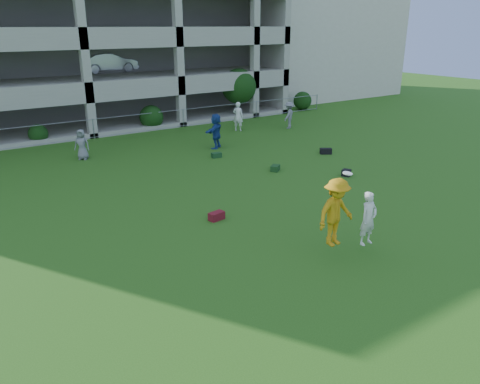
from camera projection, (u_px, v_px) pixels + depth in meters
ground at (310, 266)px, 13.20m from camera, size 100.00×100.00×0.00m
stucco_building at (293, 40)px, 45.49m from camera, size 16.00×14.00×10.00m
bystander_c at (82, 144)px, 23.42m from camera, size 0.89×0.83×1.53m
bystander_d at (216, 131)px, 25.51m from camera, size 1.75×1.50×1.90m
bystander_e at (238, 116)px, 29.71m from camera, size 0.75×0.80×1.85m
bystander_f at (289, 115)px, 30.48m from camera, size 1.29×1.11×1.73m
bag_red_a at (217, 216)px, 16.28m from camera, size 0.59×0.39×0.28m
bag_green_c at (275, 168)px, 21.75m from camera, size 0.61×0.58×0.26m
crate_d at (346, 173)px, 20.99m from camera, size 0.46×0.46×0.30m
bag_black_e at (326, 151)px, 24.60m from camera, size 0.67×0.57×0.30m
bag_green_g at (216, 155)px, 23.93m from camera, size 0.53×0.35×0.25m
frisbee_contest at (341, 213)px, 13.30m from camera, size 2.04×0.89×2.31m
parking_garage at (46, 31)px, 32.71m from camera, size 30.00×14.00×12.00m
fence at (93, 128)px, 27.77m from camera, size 36.06×0.06×1.20m
shrub_row at (158, 105)px, 30.45m from camera, size 34.38×2.52×3.50m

